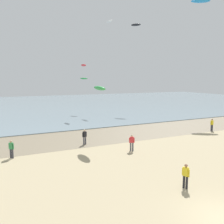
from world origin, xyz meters
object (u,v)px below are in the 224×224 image
object	(u,v)px
person_by_waterline	(85,136)
person_right_flank	(132,142)
kite_aloft_8	(84,79)
person_far_down_beach	(11,149)
kite_aloft_0	(84,65)
person_nearest_camera	(212,124)
kite_aloft_5	(201,1)
kite_aloft_10	(109,21)
person_trailing_behind	(186,175)
kite_aloft_4	(100,88)
kite_aloft_1	(136,25)

from	to	relation	value
person_by_waterline	person_right_flank	size ratio (longest dim) A/B	1.00
person_right_flank	kite_aloft_8	size ratio (longest dim) A/B	0.89
person_by_waterline	person_right_flank	bearing A→B (deg)	-50.56
person_far_down_beach	kite_aloft_8	distance (m)	30.27
person_by_waterline	kite_aloft_0	size ratio (longest dim) A/B	0.88
person_nearest_camera	kite_aloft_8	xyz separation A→B (m)	(-10.69, 24.54, 6.39)
person_by_waterline	kite_aloft_5	size ratio (longest dim) A/B	0.48
kite_aloft_8	kite_aloft_10	xyz separation A→B (m)	(7.05, 2.58, 12.77)
person_trailing_behind	kite_aloft_0	distance (m)	32.79
person_nearest_camera	person_right_flank	xyz separation A→B (m)	(-14.91, -3.46, 0.00)
person_by_waterline	kite_aloft_10	size ratio (longest dim) A/B	0.73
person_right_flank	person_trailing_behind	xyz separation A→B (m)	(-0.86, -8.81, 0.00)
person_right_flank	kite_aloft_0	distance (m)	24.39
person_trailing_behind	kite_aloft_4	bearing A→B (deg)	95.23
kite_aloft_0	kite_aloft_1	xyz separation A→B (m)	(14.92, 6.48, 9.82)
kite_aloft_0	person_nearest_camera	bearing A→B (deg)	27.51
person_by_waterline	person_right_flank	xyz separation A→B (m)	(3.58, -4.36, 0.00)
kite_aloft_0	kite_aloft_1	distance (m)	19.00
kite_aloft_5	person_far_down_beach	bearing A→B (deg)	49.75
kite_aloft_4	kite_aloft_8	world-z (taller)	kite_aloft_8
person_nearest_camera	kite_aloft_4	xyz separation A→B (m)	(-16.91, 0.22, 5.37)
person_by_waterline	kite_aloft_5	world-z (taller)	kite_aloft_5
kite_aloft_8	kite_aloft_10	bearing A→B (deg)	76.18
kite_aloft_8	kite_aloft_0	bearing A→B (deg)	-52.26
kite_aloft_1	person_far_down_beach	bearing A→B (deg)	-89.32
person_right_flank	kite_aloft_0	world-z (taller)	kite_aloft_0
kite_aloft_4	kite_aloft_10	world-z (taller)	kite_aloft_10
kite_aloft_0	kite_aloft_4	xyz separation A→B (m)	(-4.44, -18.92, -3.48)
person_nearest_camera	kite_aloft_8	bearing A→B (deg)	113.53
person_far_down_beach	kite_aloft_5	size ratio (longest dim) A/B	0.48
person_trailing_behind	kite_aloft_0	world-z (taller)	kite_aloft_0
person_far_down_beach	kite_aloft_4	distance (m)	10.70
person_right_flank	kite_aloft_8	world-z (taller)	kite_aloft_8
kite_aloft_4	kite_aloft_10	distance (m)	33.02
person_by_waterline	person_trailing_behind	distance (m)	13.44
person_right_flank	kite_aloft_10	bearing A→B (deg)	69.77
person_nearest_camera	kite_aloft_4	bearing A→B (deg)	179.26
person_trailing_behind	kite_aloft_8	xyz separation A→B (m)	(5.08, 36.80, 6.39)
person_by_waterline	kite_aloft_4	distance (m)	5.64
person_nearest_camera	kite_aloft_5	size ratio (longest dim) A/B	0.48
person_by_waterline	kite_aloft_5	distance (m)	35.97
person_nearest_camera	person_by_waterline	bearing A→B (deg)	177.21
person_right_flank	person_far_down_beach	xyz separation A→B (m)	(-11.21, 2.75, 0.00)
person_far_down_beach	kite_aloft_5	distance (m)	42.46
person_far_down_beach	kite_aloft_8	world-z (taller)	kite_aloft_8
kite_aloft_10	person_right_flank	bearing A→B (deg)	-27.62
person_trailing_behind	person_by_waterline	bearing A→B (deg)	101.68
kite_aloft_1	kite_aloft_5	bearing A→B (deg)	-17.75
kite_aloft_8	kite_aloft_10	size ratio (longest dim) A/B	0.83
person_far_down_beach	kite_aloft_1	world-z (taller)	kite_aloft_1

